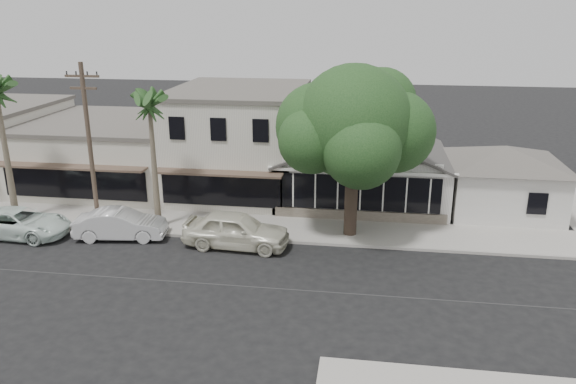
% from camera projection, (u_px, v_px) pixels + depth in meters
% --- Properties ---
extents(ground, '(140.00, 140.00, 0.00)m').
position_uv_depth(ground, '(239.00, 286.00, 24.46)').
color(ground, black).
rests_on(ground, ground).
extents(sidewalk_north, '(90.00, 3.50, 0.15)m').
position_uv_depth(sidewalk_north, '(128.00, 220.00, 31.87)').
color(sidewalk_north, '#9E9991').
rests_on(sidewalk_north, ground).
extents(corner_shop, '(10.40, 8.60, 5.10)m').
position_uv_depth(corner_shop, '(362.00, 160.00, 34.68)').
color(corner_shop, white).
rests_on(corner_shop, ground).
extents(side_cottage, '(6.00, 6.00, 3.00)m').
position_uv_depth(side_cottage, '(502.00, 187.00, 32.99)').
color(side_cottage, white).
rests_on(side_cottage, ground).
extents(row_building_near, '(8.00, 10.00, 6.50)m').
position_uv_depth(row_building_near, '(240.00, 142.00, 36.54)').
color(row_building_near, silver).
rests_on(row_building_near, ground).
extents(row_building_midnear, '(10.00, 10.00, 4.20)m').
position_uv_depth(row_building_midnear, '(111.00, 154.00, 38.13)').
color(row_building_midnear, beige).
rests_on(row_building_midnear, ground).
extents(utility_pole, '(1.80, 0.24, 9.00)m').
position_uv_depth(utility_pole, '(90.00, 145.00, 29.08)').
color(utility_pole, brown).
rests_on(utility_pole, ground).
extents(car_0, '(5.50, 2.50, 1.83)m').
position_uv_depth(car_0, '(236.00, 230.00, 28.23)').
color(car_0, silver).
rests_on(car_0, ground).
extents(car_1, '(4.90, 2.28, 1.55)m').
position_uv_depth(car_1, '(121.00, 224.00, 29.29)').
color(car_1, silver).
rests_on(car_1, ground).
extents(car_2, '(5.45, 2.69, 1.49)m').
position_uv_depth(car_2, '(19.00, 223.00, 29.61)').
color(car_2, white).
rests_on(car_2, ground).
extents(shade_tree, '(8.14, 7.36, 9.03)m').
position_uv_depth(shade_tree, '(353.00, 125.00, 28.21)').
color(shade_tree, '#3E3026').
rests_on(shade_tree, ground).
extents(palm_east, '(3.19, 3.19, 8.01)m').
position_uv_depth(palm_east, '(149.00, 104.00, 28.72)').
color(palm_east, '#726651').
rests_on(palm_east, ground).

